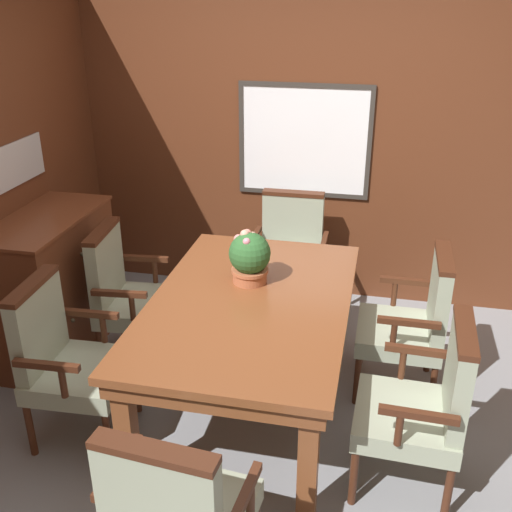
# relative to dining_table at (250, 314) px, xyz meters

# --- Properties ---
(ground_plane) EXTENTS (14.00, 14.00, 0.00)m
(ground_plane) POSITION_rel_dining_table_xyz_m (0.05, -0.18, -0.66)
(ground_plane) COLOR gray
(wall_back) EXTENTS (7.20, 0.08, 2.45)m
(wall_back) POSITION_rel_dining_table_xyz_m (0.05, 1.65, 0.57)
(wall_back) COLOR #5B2D19
(wall_back) RESTS_ON ground_plane
(dining_table) EXTENTS (1.10, 1.73, 0.75)m
(dining_table) POSITION_rel_dining_table_xyz_m (0.00, 0.00, 0.00)
(dining_table) COLOR brown
(dining_table) RESTS_ON ground_plane
(chair_left_near) EXTENTS (0.53, 0.57, 0.94)m
(chair_left_near) POSITION_rel_dining_table_xyz_m (-0.95, -0.40, -0.16)
(chair_left_near) COLOR #472314
(chair_left_near) RESTS_ON ground_plane
(chair_head_far) EXTENTS (0.56, 0.51, 0.94)m
(chair_head_far) POSITION_rel_dining_table_xyz_m (0.02, 1.24, -0.16)
(chair_head_far) COLOR #472314
(chair_head_far) RESTS_ON ground_plane
(chair_left_far) EXTENTS (0.55, 0.59, 0.94)m
(chair_left_far) POSITION_rel_dining_table_xyz_m (-0.92, 0.38, -0.16)
(chair_left_far) COLOR #472314
(chair_left_far) RESTS_ON ground_plane
(chair_right_near) EXTENTS (0.52, 0.57, 0.94)m
(chair_right_near) POSITION_rel_dining_table_xyz_m (0.96, -0.39, -0.16)
(chair_right_near) COLOR #472314
(chair_right_near) RESTS_ON ground_plane
(chair_right_far) EXTENTS (0.51, 0.56, 0.94)m
(chair_right_far) POSITION_rel_dining_table_xyz_m (0.92, 0.41, -0.16)
(chair_right_far) COLOR #472314
(chair_right_far) RESTS_ON ground_plane
(potted_plant) EXTENTS (0.24, 0.25, 0.32)m
(potted_plant) POSITION_rel_dining_table_xyz_m (-0.05, 0.22, 0.25)
(potted_plant) COLOR #B2603D
(potted_plant) RESTS_ON dining_table
(sideboard_cabinet) EXTENTS (0.50, 1.01, 0.99)m
(sideboard_cabinet) POSITION_rel_dining_table_xyz_m (-1.45, 0.36, -0.16)
(sideboard_cabinet) COLOR brown
(sideboard_cabinet) RESTS_ON ground_plane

